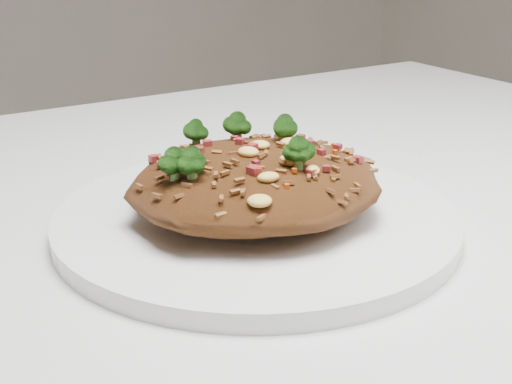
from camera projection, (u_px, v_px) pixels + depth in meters
dining_table at (208, 314)px, 0.60m from camera, size 1.20×0.80×0.75m
plate at (256, 219)px, 0.54m from camera, size 0.30×0.30×0.01m
fried_rice at (255, 173)px, 0.52m from camera, size 0.19×0.17×0.07m
fork at (265, 174)px, 0.61m from camera, size 0.14×0.11×0.00m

